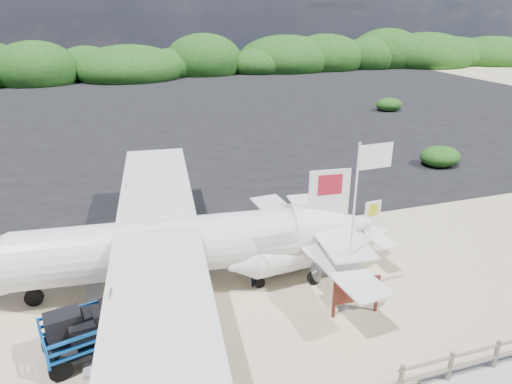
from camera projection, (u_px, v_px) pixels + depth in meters
ground at (235, 305)px, 15.30m from camera, size 160.00×160.00×0.00m
asphalt_apron at (149, 115)px, 41.74m from camera, size 90.00×50.00×0.04m
vegetation_band at (131, 77)px, 63.77m from camera, size 124.00×8.00×4.40m
fence at (492, 370)px, 12.58m from camera, size 6.40×2.00×1.10m
baggage_cart at (97, 351)px, 13.25m from camera, size 3.27×2.34×1.47m
flagpole at (345, 309)px, 15.09m from camera, size 1.16×0.52×5.72m
signboard at (354, 314)px, 14.87m from camera, size 1.69×0.28×1.39m
crew_a at (101, 254)px, 16.74m from camera, size 0.75×0.64×1.73m
crew_b at (270, 255)px, 16.82m from camera, size 0.94×0.85×1.59m
crew_c at (256, 267)px, 16.05m from camera, size 0.97×0.69×1.54m
aircraft_large at (335, 121)px, 39.72m from camera, size 18.79×18.79×5.15m
aircraft_small at (49, 111)px, 43.40m from camera, size 7.37×7.37×2.45m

